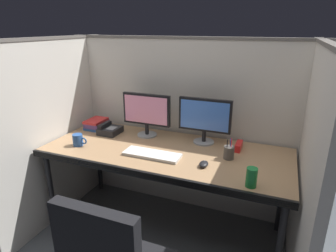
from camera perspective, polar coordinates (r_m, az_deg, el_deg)
name	(u,v)px	position (r m, az deg, el deg)	size (l,w,h in m)	color
ground_plane	(151,252)	(2.44, -3.34, -23.61)	(8.00, 8.00, 0.00)	#4C5156
cubicle_partition_rear	(184,126)	(2.62, 3.21, -0.05)	(2.21, 0.06, 1.57)	beige
cubicle_partition_left	(55,131)	(2.68, -21.46, -1.01)	(0.06, 1.41, 1.57)	beige
cubicle_partition_right	(307,173)	(2.01, 25.82, -8.31)	(0.06, 1.41, 1.57)	beige
desk	(165,156)	(2.26, -0.59, -5.97)	(1.90, 0.80, 0.74)	#997551
monitor_left	(146,112)	(2.48, -4.29, 2.78)	(0.43, 0.17, 0.37)	gray
monitor_right	(205,118)	(2.33, 7.26, 1.61)	(0.43, 0.17, 0.37)	gray
keyboard_main	(152,154)	(2.15, -3.19, -5.64)	(0.43, 0.15, 0.02)	silver
computer_mouse	(204,164)	(2.01, 7.07, -7.49)	(0.06, 0.10, 0.04)	black
soda_can	(251,177)	(1.81, 16.20, -9.75)	(0.07, 0.07, 0.12)	#197233
book_stack	(97,124)	(2.78, -13.96, 0.41)	(0.16, 0.22, 0.09)	#1E478C
red_stapler	(239,146)	(2.32, 13.81, -3.88)	(0.04, 0.15, 0.06)	red
coffee_mug	(78,140)	(2.42, -17.36, -2.65)	(0.13, 0.08, 0.09)	#264C8C
desk_phone	(110,130)	(2.63, -11.49, -0.74)	(0.17, 0.19, 0.09)	black
pen_cup	(229,152)	(2.14, 11.97, -5.14)	(0.08, 0.08, 0.16)	#4C4742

